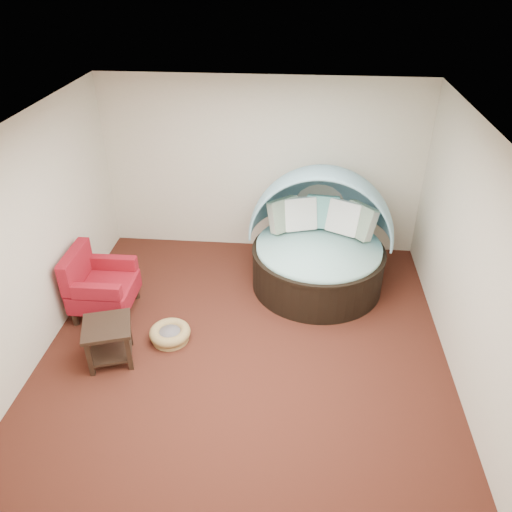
# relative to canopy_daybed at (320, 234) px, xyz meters

# --- Properties ---
(floor) EXTENTS (5.00, 5.00, 0.00)m
(floor) POSITION_rel_canopy_daybed_xyz_m (-0.92, -1.48, -0.82)
(floor) COLOR #4E2016
(floor) RESTS_ON ground
(wall_back) EXTENTS (5.00, 0.00, 5.00)m
(wall_back) POSITION_rel_canopy_daybed_xyz_m (-0.92, 1.02, 0.58)
(wall_back) COLOR beige
(wall_back) RESTS_ON floor
(wall_front) EXTENTS (5.00, 0.00, 5.00)m
(wall_front) POSITION_rel_canopy_daybed_xyz_m (-0.92, -3.98, 0.58)
(wall_front) COLOR beige
(wall_front) RESTS_ON floor
(wall_left) EXTENTS (0.00, 5.00, 5.00)m
(wall_left) POSITION_rel_canopy_daybed_xyz_m (-3.42, -1.48, 0.58)
(wall_left) COLOR beige
(wall_left) RESTS_ON floor
(wall_right) EXTENTS (0.00, 5.00, 5.00)m
(wall_right) POSITION_rel_canopy_daybed_xyz_m (1.58, -1.48, 0.58)
(wall_right) COLOR beige
(wall_right) RESTS_ON floor
(ceiling) EXTENTS (5.00, 5.00, 0.00)m
(ceiling) POSITION_rel_canopy_daybed_xyz_m (-0.92, -1.48, 1.98)
(ceiling) COLOR white
(ceiling) RESTS_ON wall_back
(canopy_daybed) EXTENTS (2.18, 2.08, 1.77)m
(canopy_daybed) POSITION_rel_canopy_daybed_xyz_m (0.00, 0.00, 0.00)
(canopy_daybed) COLOR black
(canopy_daybed) RESTS_ON floor
(pet_basket) EXTENTS (0.68, 0.68, 0.18)m
(pet_basket) POSITION_rel_canopy_daybed_xyz_m (-1.90, -1.53, -0.72)
(pet_basket) COLOR olive
(pet_basket) RESTS_ON floor
(red_armchair) EXTENTS (0.82, 0.83, 0.96)m
(red_armchair) POSITION_rel_canopy_daybed_xyz_m (-2.98, -1.01, -0.38)
(red_armchair) COLOR black
(red_armchair) RESTS_ON floor
(side_table) EXTENTS (0.70, 0.70, 0.54)m
(side_table) POSITION_rel_canopy_daybed_xyz_m (-2.53, -1.94, -0.47)
(side_table) COLOR black
(side_table) RESTS_ON floor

